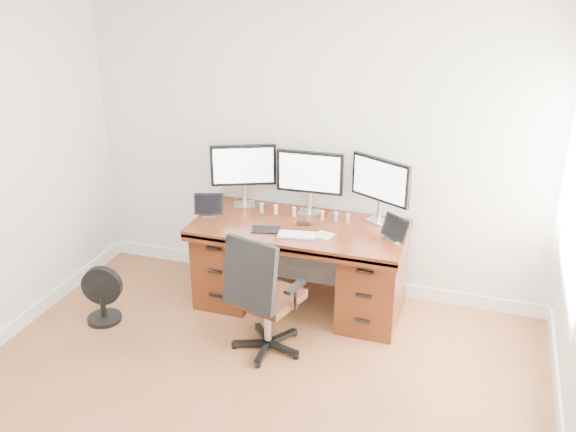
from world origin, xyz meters
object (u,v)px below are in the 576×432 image
(office_chair, at_px, (264,314))
(keyboard, at_px, (297,235))
(desk, at_px, (301,262))
(monitor_center, at_px, (310,175))
(floor_fan, at_px, (102,296))

(office_chair, relative_size, keyboard, 3.33)
(desk, xyz_separation_m, office_chair, (-0.06, -0.71, -0.09))
(office_chair, distance_m, monitor_center, 1.23)
(monitor_center, height_order, keyboard, monitor_center)
(floor_fan, distance_m, monitor_center, 1.93)
(floor_fan, relative_size, keyboard, 1.63)
(office_chair, bearing_deg, desk, 100.90)
(office_chair, bearing_deg, floor_fan, -163.84)
(desk, distance_m, office_chair, 0.72)
(desk, distance_m, keyboard, 0.42)
(monitor_center, bearing_deg, floor_fan, -148.50)
(desk, distance_m, floor_fan, 1.62)
(desk, xyz_separation_m, keyboard, (0.04, -0.23, 0.36))
(monitor_center, bearing_deg, keyboard, -87.49)
(keyboard, bearing_deg, monitor_center, 85.83)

